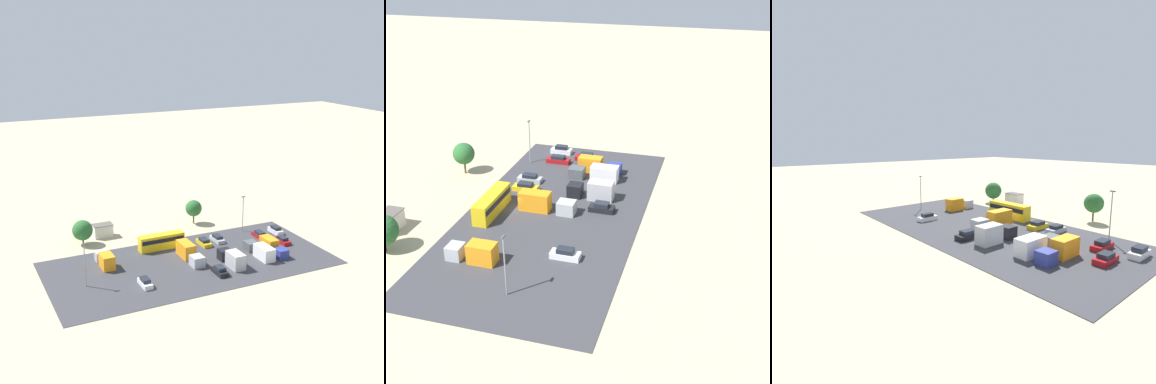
# 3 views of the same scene
# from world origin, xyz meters

# --- Properties ---
(ground_plane) EXTENTS (400.00, 400.00, 0.00)m
(ground_plane) POSITION_xyz_m (0.00, 0.00, 0.00)
(ground_plane) COLOR tan
(parking_lot_surface) EXTENTS (59.04, 28.12, 0.08)m
(parking_lot_surface) POSITION_xyz_m (0.00, 6.68, 0.04)
(parking_lot_surface) COLOR #38383D
(parking_lot_surface) RESTS_ON ground
(shed_building) EXTENTS (4.62, 2.99, 3.03)m
(shed_building) POSITION_xyz_m (11.97, -15.98, 1.52)
(shed_building) COLOR silver
(shed_building) RESTS_ON ground
(bus) EXTENTS (10.20, 2.45, 3.34)m
(bus) POSITION_xyz_m (2.44, -3.19, 1.88)
(bus) COLOR gold
(bus) RESTS_ON ground
(parked_car_0) EXTENTS (1.78, 4.29, 1.66)m
(parked_car_0) POSITION_xyz_m (-25.77, -0.29, 0.77)
(parked_car_0) COLOR silver
(parked_car_0) RESTS_ON ground
(parked_car_1) EXTENTS (1.73, 4.28, 1.59)m
(parked_car_1) POSITION_xyz_m (12.16, 12.30, 0.74)
(parked_car_1) COLOR silver
(parked_car_1) RESTS_ON ground
(parked_car_2) EXTENTS (1.83, 4.44, 1.45)m
(parked_car_2) POSITION_xyz_m (-10.74, -1.64, 0.68)
(parked_car_2) COLOR #ADB2B7
(parked_car_2) RESTS_ON ground
(parked_car_3) EXTENTS (1.74, 4.67, 1.54)m
(parked_car_3) POSITION_xyz_m (-20.66, 0.67, 0.72)
(parked_car_3) COLOR maroon
(parked_car_3) RESTS_ON ground
(parked_car_4) EXTENTS (1.95, 4.53, 1.48)m
(parked_car_4) POSITION_xyz_m (-7.01, -1.05, 0.70)
(parked_car_4) COLOR gold
(parked_car_4) RESTS_ON ground
(parked_car_5) EXTENTS (1.86, 4.41, 1.48)m
(parked_car_5) POSITION_xyz_m (-23.56, 5.66, 0.70)
(parked_car_5) COLOR maroon
(parked_car_5) RESTS_ON ground
(parked_car_6) EXTENTS (1.95, 4.18, 1.58)m
(parked_car_6) POSITION_xyz_m (-2.99, 13.85, 0.74)
(parked_car_6) COLOR black
(parked_car_6) RESTS_ON ground
(parked_truck_0) EXTENTS (2.46, 7.18, 2.95)m
(parked_truck_0) POSITION_xyz_m (16.29, 0.41, 1.43)
(parked_truck_0) COLOR #ADB2B7
(parked_truck_0) RESTS_ON ground
(parked_truck_1) EXTENTS (2.52, 7.94, 3.24)m
(parked_truck_1) POSITION_xyz_m (-7.24, 11.36, 1.56)
(parked_truck_1) COLOR black
(parked_truck_1) RESTS_ON ground
(parked_truck_2) EXTENTS (2.53, 9.14, 2.83)m
(parked_truck_2) POSITION_xyz_m (-14.90, 9.97, 1.37)
(parked_truck_2) COLOR #4C5156
(parked_truck_2) RESTS_ON ground
(parked_truck_3) EXTENTS (2.31, 8.18, 2.88)m
(parked_truck_3) POSITION_xyz_m (-18.46, 9.19, 1.40)
(parked_truck_3) COLOR navy
(parked_truck_3) RESTS_ON ground
(parked_truck_4) EXTENTS (2.48, 9.40, 3.14)m
(parked_truck_4) POSITION_xyz_m (-0.57, 4.67, 1.52)
(parked_truck_4) COLOR #ADB2B7
(parked_truck_4) RESTS_ON ground
(tree_near_shed) EXTENTS (4.10, 4.10, 6.05)m
(tree_near_shed) POSITION_xyz_m (-11.12, -14.90, 3.99)
(tree_near_shed) COLOR brown
(tree_near_shed) RESTS_ON ground
(tree_apron_mid) EXTENTS (4.62, 4.62, 5.69)m
(tree_apron_mid) POSITION_xyz_m (17.37, -13.23, 3.38)
(tree_apron_mid) COLOR brown
(tree_apron_mid) RESTS_ON ground
(light_pole_lot_centre) EXTENTS (0.90, 0.28, 8.73)m
(light_pole_lot_centre) POSITION_xyz_m (-19.28, -4.74, 4.88)
(light_pole_lot_centre) COLOR gray
(light_pole_lot_centre) RESTS_ON ground
(light_pole_lot_edge) EXTENTS (0.90, 0.28, 8.57)m
(light_pole_lot_edge) POSITION_xyz_m (22.27, 7.67, 4.79)
(light_pole_lot_edge) COLOR gray
(light_pole_lot_edge) RESTS_ON ground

